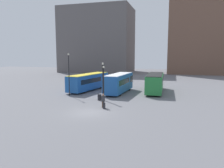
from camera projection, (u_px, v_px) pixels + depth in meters
name	position (u px, v px, depth m)	size (l,w,h in m)	color
ground_plane	(89.00, 112.00, 24.16)	(160.00, 160.00, 0.00)	slate
building_block_left	(97.00, 40.00, 82.48)	(25.81, 16.42, 23.70)	#5B5656
building_block_right	(206.00, 25.00, 71.63)	(23.46, 11.06, 32.12)	brown
bus_0	(89.00, 81.00, 39.34)	(4.18, 10.91, 2.95)	#1E56A3
bus_1	(119.00, 83.00, 36.71)	(3.06, 9.26, 3.17)	#1E56A3
bus_2	(155.00, 82.00, 37.37)	(2.87, 10.18, 3.10)	#237A38
traveler	(103.00, 99.00, 26.24)	(0.45, 0.45, 1.70)	#4C3828
suitcase	(104.00, 106.00, 25.84)	(0.21, 0.40, 0.98)	black
lamp_post_0	(104.00, 80.00, 30.13)	(0.28, 0.28, 4.79)	black
lamp_post_1	(69.00, 71.00, 33.76)	(0.28, 0.28, 6.55)	black
lamp_post_2	(103.00, 78.00, 30.50)	(0.28, 0.28, 5.25)	black
trash_bin	(99.00, 97.00, 30.62)	(0.52, 0.52, 0.85)	black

